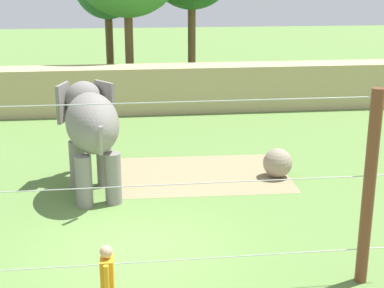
{
  "coord_description": "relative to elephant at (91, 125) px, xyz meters",
  "views": [
    {
      "loc": [
        -0.2,
        -11.93,
        5.93
      ],
      "look_at": [
        1.73,
        3.31,
        1.4
      ],
      "focal_mm": 52.59,
      "sensor_mm": 36.0,
      "label": 1
    }
  ],
  "objects": [
    {
      "name": "ground_plane",
      "position": [
        1.1,
        -3.56,
        -1.99
      ],
      "size": [
        120.0,
        120.0,
        0.0
      ],
      "primitive_type": "plane",
      "color": "#5B7F3D"
    },
    {
      "name": "dirt_patch",
      "position": [
        3.29,
        1.07,
        -1.99
      ],
      "size": [
        5.56,
        3.95,
        0.01
      ],
      "primitive_type": "cube",
      "rotation": [
        0.0,
        0.0,
        -0.04
      ],
      "color": "#937F5B",
      "rests_on": "ground"
    },
    {
      "name": "embankment_wall",
      "position": [
        1.1,
        10.15,
        -0.95
      ],
      "size": [
        36.0,
        1.8,
        2.09
      ],
      "primitive_type": "cube",
      "color": "tan",
      "rests_on": "ground"
    },
    {
      "name": "elephant",
      "position": [
        0.0,
        0.0,
        0.0
      ],
      "size": [
        2.0,
        4.01,
        3.0
      ],
      "color": "gray",
      "rests_on": "ground"
    },
    {
      "name": "enrichment_ball",
      "position": [
        5.61,
        0.55,
        -1.54
      ],
      "size": [
        0.91,
        0.91,
        0.91
      ],
      "primitive_type": "sphere",
      "color": "gray",
      "rests_on": "ground"
    },
    {
      "name": "cable_fence",
      "position": [
        1.1,
        -5.77,
        0.01
      ],
      "size": [
        10.01,
        0.24,
        3.99
      ],
      "color": "brown",
      "rests_on": "ground"
    },
    {
      "name": "zookeeper",
      "position": [
        0.54,
        -6.9,
        -1.06
      ],
      "size": [
        0.23,
        0.58,
        1.67
      ],
      "color": "#232328",
      "rests_on": "ground"
    }
  ]
}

